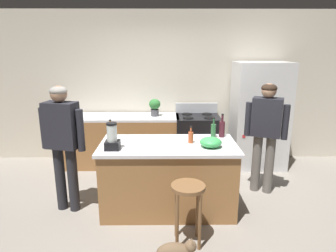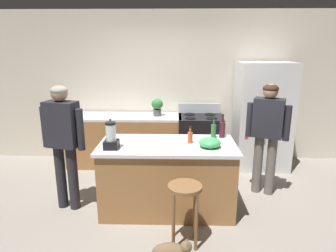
# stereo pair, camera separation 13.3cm
# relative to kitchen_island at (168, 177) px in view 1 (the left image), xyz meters

# --- Properties ---
(ground_plane) EXTENTS (14.00, 14.00, 0.00)m
(ground_plane) POSITION_rel_kitchen_island_xyz_m (0.00, 0.00, -0.45)
(ground_plane) COLOR gray
(back_wall) EXTENTS (8.00, 0.10, 2.70)m
(back_wall) POSITION_rel_kitchen_island_xyz_m (0.00, 1.95, 0.90)
(back_wall) COLOR beige
(back_wall) RESTS_ON ground_plane
(kitchen_island) EXTENTS (1.71, 0.84, 0.90)m
(kitchen_island) POSITION_rel_kitchen_island_xyz_m (0.00, 0.00, 0.00)
(kitchen_island) COLOR #9E6B3D
(kitchen_island) RESTS_ON ground_plane
(back_counter_run) EXTENTS (2.00, 0.64, 0.90)m
(back_counter_run) POSITION_rel_kitchen_island_xyz_m (-0.80, 1.55, -0.00)
(back_counter_run) COLOR #9E6B3D
(back_counter_run) RESTS_ON ground_plane
(refrigerator) EXTENTS (0.90, 0.73, 1.83)m
(refrigerator) POSITION_rel_kitchen_island_xyz_m (1.59, 1.50, 0.46)
(refrigerator) COLOR silver
(refrigerator) RESTS_ON ground_plane
(stove_range) EXTENTS (0.76, 0.65, 1.08)m
(stove_range) POSITION_rel_kitchen_island_xyz_m (0.53, 1.52, 0.01)
(stove_range) COLOR black
(stove_range) RESTS_ON ground_plane
(person_by_island_left) EXTENTS (0.59, 0.31, 1.63)m
(person_by_island_left) POSITION_rel_kitchen_island_xyz_m (-1.31, 0.01, 0.53)
(person_by_island_left) COLOR #26262B
(person_by_island_left) RESTS_ON ground_plane
(person_by_sink_right) EXTENTS (0.58, 0.36, 1.59)m
(person_by_sink_right) POSITION_rel_kitchen_island_xyz_m (1.38, 0.49, 0.51)
(person_by_sink_right) COLOR #66605B
(person_by_sink_right) RESTS_ON ground_plane
(bar_stool) EXTENTS (0.36, 0.36, 0.69)m
(bar_stool) POSITION_rel_kitchen_island_xyz_m (0.20, -0.72, 0.08)
(bar_stool) COLOR brown
(bar_stool) RESTS_ON ground_plane
(cat) EXTENTS (0.52, 0.18, 0.26)m
(cat) POSITION_rel_kitchen_island_xyz_m (0.07, -1.01, -0.34)
(cat) COLOR brown
(cat) RESTS_ON ground_plane
(potted_plant) EXTENTS (0.20, 0.20, 0.30)m
(potted_plant) POSITION_rel_kitchen_island_xyz_m (-0.22, 1.55, 0.62)
(potted_plant) COLOR #4C4C51
(potted_plant) RESTS_ON back_counter_run
(blender_appliance) EXTENTS (0.17, 0.17, 0.32)m
(blender_appliance) POSITION_rel_kitchen_island_xyz_m (-0.66, -0.19, 0.58)
(blender_appliance) COLOR black
(blender_appliance) RESTS_ON kitchen_island
(bottle_cooking_sauce) EXTENTS (0.06, 0.06, 0.22)m
(bottle_cooking_sauce) POSITION_rel_kitchen_island_xyz_m (0.28, 0.04, 0.53)
(bottle_cooking_sauce) COLOR #B24C26
(bottle_cooking_sauce) RESTS_ON kitchen_island
(bottle_olive_oil) EXTENTS (0.07, 0.07, 0.28)m
(bottle_olive_oil) POSITION_rel_kitchen_island_xyz_m (0.60, 0.26, 0.55)
(bottle_olive_oil) COLOR #2D6638
(bottle_olive_oil) RESTS_ON kitchen_island
(bottle_soda) EXTENTS (0.07, 0.07, 0.26)m
(bottle_soda) POSITION_rel_kitchen_island_xyz_m (-0.76, 0.23, 0.54)
(bottle_soda) COLOR orange
(bottle_soda) RESTS_ON kitchen_island
(bottle_wine) EXTENTS (0.08, 0.08, 0.32)m
(bottle_wine) POSITION_rel_kitchen_island_xyz_m (0.72, 0.29, 0.56)
(bottle_wine) COLOR #471923
(bottle_wine) RESTS_ON kitchen_island
(mixing_bowl) EXTENTS (0.26, 0.26, 0.12)m
(mixing_bowl) POSITION_rel_kitchen_island_xyz_m (0.51, -0.12, 0.51)
(mixing_bowl) COLOR #3FB259
(mixing_bowl) RESTS_ON kitchen_island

